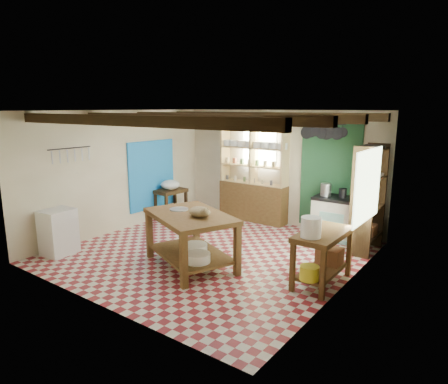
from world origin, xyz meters
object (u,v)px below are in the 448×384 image
Objects in this scene: prep_table at (171,204)px; cat at (200,212)px; stove at (336,218)px; white_cabinet at (58,232)px; work_table at (191,240)px; right_counter at (322,258)px.

cat is at bearing -32.72° from prep_table.
stove is 5.41m from white_cabinet.
work_table is 3.20m from stove.
stove is 1.07× the size of white_cabinet.
cat is (2.56, -1.98, 0.64)m from prep_table.
cat is at bearing -158.29° from right_counter.
right_counter is 2.04m from cat.
white_cabinet reaches higher than right_counter.
white_cabinet is (-2.33, -1.01, -0.04)m from work_table.
prep_table is at bearing 155.69° from cat.
cat is (0.25, -0.05, 0.54)m from work_table.
work_table is 1.92× the size of white_cabinet.
right_counter is (4.38, -1.26, 0.05)m from prep_table.
cat is at bearing 15.48° from white_cabinet.
stove is 2.34× the size of cat.
right_counter reaches higher than prep_table.
cat is (-1.82, -0.72, 0.59)m from right_counter.
stove reaches higher than white_cabinet.
work_table is at bearing -162.02° from right_counter.
white_cabinet is (-3.79, -3.86, -0.02)m from stove.
white_cabinet is 0.73× the size of right_counter.
work_table is 2.17m from right_counter.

